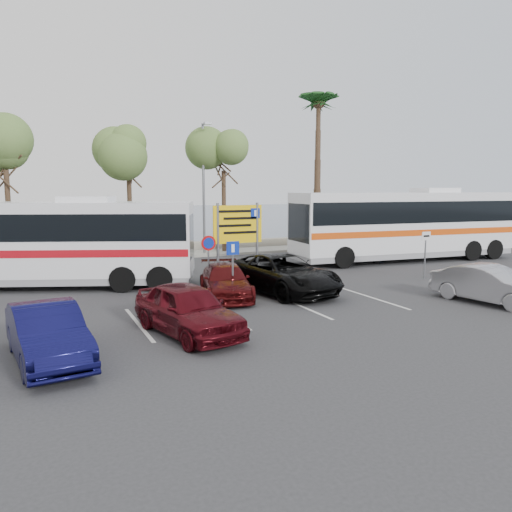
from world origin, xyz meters
name	(u,v)px	position (x,y,z in m)	size (l,w,h in m)	color
ground	(246,305)	(0.00, 0.00, 0.00)	(120.00, 120.00, 0.00)	#2E2E31
kerb_strip	(156,256)	(0.00, 14.00, 0.07)	(44.00, 2.40, 0.15)	gray
seawall	(149,249)	(0.00, 16.00, 0.30)	(48.00, 0.80, 0.60)	gray
sea	(82,218)	(0.00, 60.00, 0.01)	(140.00, 140.00, 0.00)	#3A475D
tree_left	(5,154)	(-8.00, 14.00, 6.00)	(3.20, 3.20, 7.20)	#382619
tree_mid	(128,146)	(-1.50, 14.00, 6.65)	(3.20, 3.20, 8.00)	#382619
tree_right	(224,157)	(4.50, 14.00, 6.17)	(3.20, 3.20, 7.40)	#382619
palm_tree	(319,105)	(11.50, 14.00, 9.87)	(4.80, 4.80, 11.20)	#382619
street_lamp_right	(204,182)	(3.00, 13.52, 4.60)	(0.45, 1.15, 8.01)	slate
direction_sign	(238,231)	(1.00, 3.20, 2.43)	(2.20, 0.12, 3.60)	slate
sign_no_stop	(209,255)	(-0.60, 2.38, 1.58)	(0.60, 0.08, 2.35)	slate
sign_parking	(233,262)	(-0.20, 0.79, 1.47)	(0.50, 0.07, 2.25)	slate
sign_taxi	(425,248)	(9.80, 1.49, 1.42)	(0.50, 0.07, 2.20)	slate
lane_markings	(227,314)	(-1.14, -1.00, 0.00)	(12.02, 4.20, 0.01)	silver
coach_bus_left	(44,246)	(-6.50, 6.50, 1.80)	(12.55, 6.96, 3.88)	white
coach_bus_right	(404,227)	(12.87, 6.50, 1.97)	(13.79, 3.96, 4.24)	white
car_blue	(47,334)	(-6.78, -3.50, 0.70)	(1.48, 4.25, 1.40)	#0D0D3F
car_maroon	(225,281)	(-0.23, 1.50, 0.63)	(1.77, 4.34, 1.26)	#490C0D
car_red	(188,309)	(-3.00, -2.69, 0.74)	(1.76, 4.37, 1.49)	#4F0B12
suv_black	(282,274)	(2.17, 1.36, 0.77)	(2.56, 5.56, 1.55)	black
car_silver_b	(490,285)	(8.25, -3.50, 0.70)	(1.48, 4.24, 1.40)	#9C9BA1
pedestrian_far	(378,245)	(11.00, 6.50, 1.00)	(0.97, 0.75, 1.99)	#2D3544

